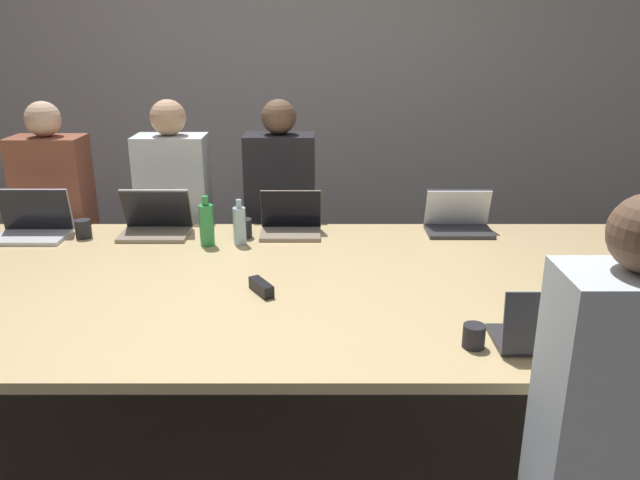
{
  "coord_description": "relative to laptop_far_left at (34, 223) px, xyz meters",
  "views": [
    {
      "loc": [
        0.35,
        -2.46,
        1.78
      ],
      "look_at": [
        0.34,
        0.1,
        0.91
      ],
      "focal_mm": 35.0,
      "sensor_mm": 36.0,
      "label": 1
    }
  ],
  "objects": [
    {
      "name": "ground_plane",
      "position": [
        1.13,
        -0.6,
        -0.83
      ],
      "size": [
        24.0,
        24.0,
        0.0
      ],
      "primitive_type": "plane",
      "color": "#4C4742"
    },
    {
      "name": "curtain_wall",
      "position": [
        1.13,
        1.64,
        0.57
      ],
      "size": [
        12.0,
        0.06,
        2.8
      ],
      "color": "#BCB7B2",
      "rests_on": "ground_plane"
    },
    {
      "name": "conference_table",
      "position": [
        1.13,
        -0.6,
        -0.12
      ],
      "size": [
        3.85,
        1.62,
        0.76
      ],
      "color": "#D6B77F",
      "rests_on": "ground_plane"
    },
    {
      "name": "laptop_far_left",
      "position": [
        0.0,
        0.0,
        0.0
      ],
      "size": [
        0.36,
        0.24,
        0.24
      ],
      "color": "silver",
      "rests_on": "conference_table"
    },
    {
      "name": "person_far_left",
      "position": [
        -0.05,
        0.4,
        -0.15
      ],
      "size": [
        0.4,
        0.24,
        1.4
      ],
      "color": "#2D2D38",
      "rests_on": "ground_plane"
    },
    {
      "name": "cup_far_left",
      "position": [
        0.26,
        -0.02,
        -0.02
      ],
      "size": [
        0.08,
        0.08,
        0.09
      ],
      "color": "#232328",
      "rests_on": "conference_table"
    },
    {
      "name": "laptop_near_right",
      "position": [
        2.22,
        -1.19,
        -0.0
      ],
      "size": [
        0.31,
        0.22,
        0.23
      ],
      "rotation": [
        0.0,
        0.0,
        3.14
      ],
      "color": "#333338",
      "rests_on": "conference_table"
    },
    {
      "name": "person_near_right",
      "position": [
        2.28,
        -1.62,
        -0.15
      ],
      "size": [
        0.4,
        0.24,
        1.41
      ],
      "rotation": [
        0.0,
        0.0,
        3.14
      ],
      "color": "#2D2D38",
      "rests_on": "ground_plane"
    },
    {
      "name": "cup_near_right",
      "position": [
        1.99,
        -1.18,
        -0.03
      ],
      "size": [
        0.08,
        0.08,
        0.08
      ],
      "color": "#232328",
      "rests_on": "conference_table"
    },
    {
      "name": "laptop_far_center",
      "position": [
        1.32,
        0.05,
        -0.01
      ],
      "size": [
        0.32,
        0.22,
        0.22
      ],
      "color": "gray",
      "rests_on": "conference_table"
    },
    {
      "name": "person_far_center",
      "position": [
        1.24,
        0.47,
        -0.15
      ],
      "size": [
        0.4,
        0.24,
        1.4
      ],
      "color": "#2D2D38",
      "rests_on": "ground_plane"
    },
    {
      "name": "cup_far_center",
      "position": [
        1.08,
        -0.01,
        -0.02
      ],
      "size": [
        0.09,
        0.09,
        0.1
      ],
      "color": "#232328",
      "rests_on": "conference_table"
    },
    {
      "name": "bottle_far_center",
      "position": [
        1.08,
        -0.12,
        0.03
      ],
      "size": [
        0.06,
        0.06,
        0.23
      ],
      "color": "#ADD1E0",
      "rests_on": "conference_table"
    },
    {
      "name": "laptop_far_right",
      "position": [
        2.2,
        0.09,
        -0.0
      ],
      "size": [
        0.35,
        0.22,
        0.22
      ],
      "color": "#333338",
      "rests_on": "conference_table"
    },
    {
      "name": "laptop_far_midleft",
      "position": [
        0.62,
        0.04,
        -0.0
      ],
      "size": [
        0.35,
        0.24,
        0.24
      ],
      "color": "gray",
      "rests_on": "conference_table"
    },
    {
      "name": "person_far_midleft",
      "position": [
        0.63,
        0.44,
        -0.15
      ],
      "size": [
        0.4,
        0.24,
        1.41
      ],
      "color": "#2D2D38",
      "rests_on": "ground_plane"
    },
    {
      "name": "bottle_far_midleft",
      "position": [
        0.92,
        -0.14,
        0.04
      ],
      "size": [
        0.07,
        0.07,
        0.25
      ],
      "color": "green",
      "rests_on": "conference_table"
    },
    {
      "name": "stapler",
      "position": [
        1.24,
        -0.72,
        -0.05
      ],
      "size": [
        0.12,
        0.15,
        0.05
      ],
      "rotation": [
        0.0,
        0.0,
        0.54
      ],
      "color": "black",
      "rests_on": "conference_table"
    }
  ]
}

